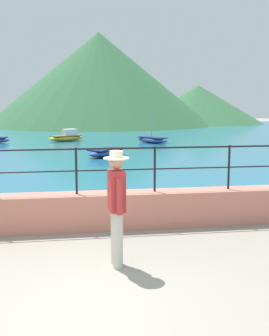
{
  "coord_description": "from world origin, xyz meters",
  "views": [
    {
      "loc": [
        -0.07,
        -4.64,
        2.42
      ],
      "look_at": [
        1.21,
        3.7,
        1.1
      ],
      "focal_mm": 43.96,
      "sensor_mm": 36.0,
      "label": 1
    }
  ],
  "objects_px": {
    "boat_0": "(153,140)",
    "boat_2": "(67,137)",
    "person_walking": "(117,203)",
    "boat_3": "(106,152)"
  },
  "relations": [
    {
      "from": "boat_0",
      "to": "boat_2",
      "type": "height_order",
      "value": "boat_0"
    },
    {
      "from": "boat_2",
      "to": "person_walking",
      "type": "bearing_deg",
      "value": -87.38
    },
    {
      "from": "boat_2",
      "to": "boat_3",
      "type": "bearing_deg",
      "value": -77.06
    },
    {
      "from": "boat_2",
      "to": "boat_3",
      "type": "height_order",
      "value": "boat_2"
    },
    {
      "from": "person_walking",
      "to": "boat_0",
      "type": "distance_m",
      "value": 19.09
    },
    {
      "from": "person_walking",
      "to": "boat_3",
      "type": "xyz_separation_m",
      "value": [
        0.91,
        12.6,
        -0.72
      ]
    },
    {
      "from": "person_walking",
      "to": "boat_2",
      "type": "xyz_separation_m",
      "value": [
        -0.95,
        20.68,
        -0.65
      ]
    },
    {
      "from": "boat_0",
      "to": "boat_3",
      "type": "relative_size",
      "value": 1.04
    },
    {
      "from": "boat_0",
      "to": "person_walking",
      "type": "bearing_deg",
      "value": -102.81
    },
    {
      "from": "boat_3",
      "to": "person_walking",
      "type": "bearing_deg",
      "value": -94.14
    }
  ]
}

